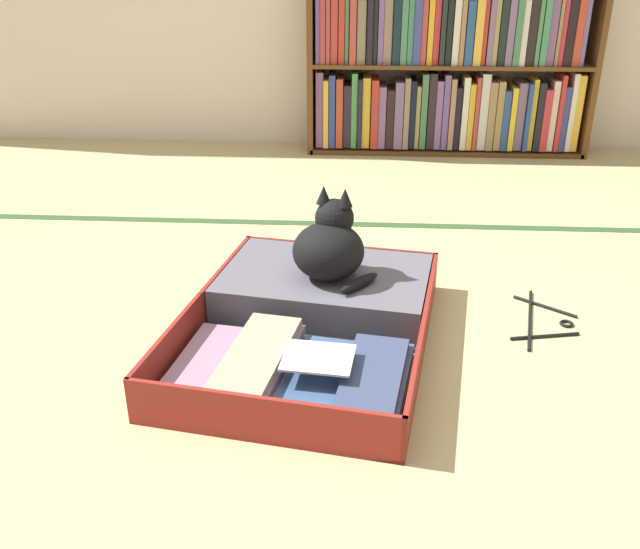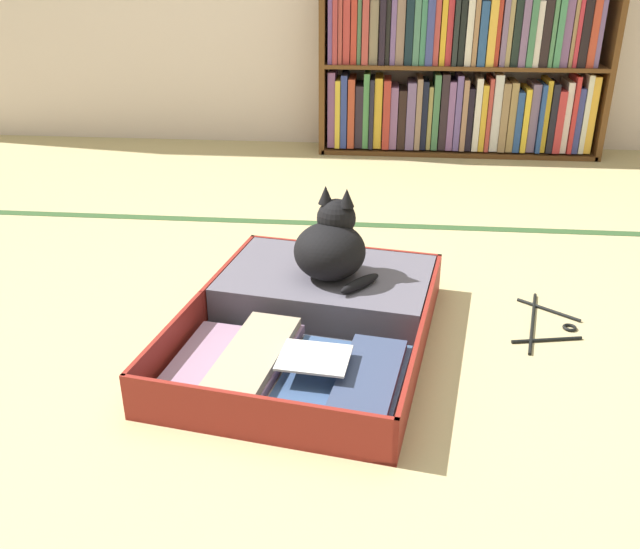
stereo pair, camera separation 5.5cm
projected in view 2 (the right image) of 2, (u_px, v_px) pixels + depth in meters
name	position (u px, v px, depth m)	size (l,w,h in m)	color
ground_plane	(336.00, 378.00, 1.78)	(10.00, 10.00, 0.00)	tan
tatami_border	(356.00, 224.00, 2.78)	(4.80, 0.05, 0.00)	#30512A
bookshelf	(461.00, 71.00, 3.59)	(1.49, 0.24, 0.93)	brown
open_suitcase	(315.00, 317.00, 1.97)	(0.79, 0.98, 0.12)	maroon
black_cat	(332.00, 246.00, 2.01)	(0.29, 0.28, 0.27)	black
clothes_hanger	(545.00, 324.00, 2.03)	(0.23, 0.37, 0.01)	black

